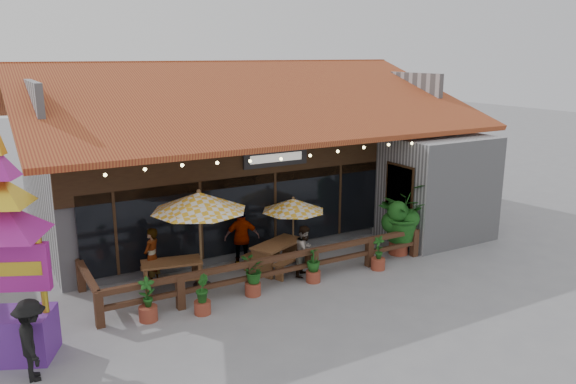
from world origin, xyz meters
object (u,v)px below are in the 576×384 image
umbrella_right (293,205)px  thai_sign_tower (6,226)px  pedestrian (32,340)px  picnic_table_left (172,270)px  picnic_table_right (278,251)px  umbrella_left (199,202)px  tropical_plant (400,214)px

umbrella_right → thai_sign_tower: size_ratio=0.41×
thai_sign_tower → pedestrian: bearing=-80.9°
picnic_table_left → pedestrian: 4.86m
pedestrian → thai_sign_tower: bearing=10.4°
picnic_table_right → thai_sign_tower: size_ratio=0.39×
pedestrian → picnic_table_left: bearing=-50.6°
umbrella_left → pedestrian: (-4.57, -2.68, -1.60)m
tropical_plant → pedestrian: 11.29m
thai_sign_tower → pedestrian: 2.34m
thai_sign_tower → pedestrian: size_ratio=3.28×
picnic_table_right → thai_sign_tower: bearing=-166.3°
umbrella_left → thai_sign_tower: bearing=-160.9°
picnic_table_left → thai_sign_tower: 5.06m
umbrella_left → picnic_table_right: 3.12m
tropical_plant → picnic_table_left: bearing=172.4°
pedestrian → umbrella_right: bearing=-66.9°
umbrella_right → picnic_table_left: bearing=-178.4°
umbrella_left → picnic_table_left: 2.08m
umbrella_left → tropical_plant: (6.53, -0.65, -1.11)m
umbrella_right → picnic_table_right: (-0.71, -0.31, -1.27)m
tropical_plant → umbrella_right: bearing=162.0°
umbrella_right → picnic_table_left: (-3.94, -0.11, -1.30)m
picnic_table_right → tropical_plant: 4.20m
picnic_table_right → tropical_plant: bearing=-10.8°
picnic_table_left → umbrella_right: bearing=1.6°
umbrella_right → picnic_table_right: size_ratio=1.06×
picnic_table_left → pedestrian: pedestrian is taller
picnic_table_left → picnic_table_right: (3.23, -0.20, 0.03)m
picnic_table_left → picnic_table_right: picnic_table_right is taller
umbrella_left → thai_sign_tower: size_ratio=0.52×
picnic_table_right → pedestrian: size_ratio=1.28×
picnic_table_left → thai_sign_tower: size_ratio=0.34×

